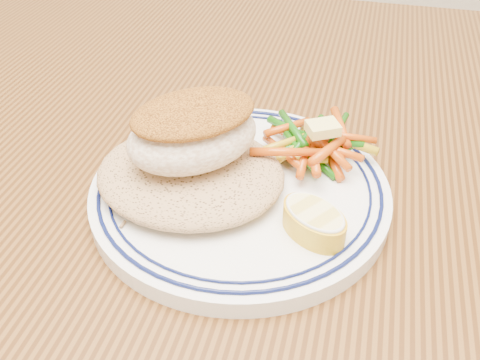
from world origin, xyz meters
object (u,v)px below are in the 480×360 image
object	(u,v)px
plate	(240,190)
rice_pilaf	(190,171)
fish_fillet	(193,131)
dining_table	(253,245)
lemon_wedge	(314,220)
vegetable_pile	(311,145)

from	to	relation	value
plate	rice_pilaf	world-z (taller)	rice_pilaf
rice_pilaf	fish_fillet	world-z (taller)	fish_fillet
rice_pilaf	fish_fillet	bearing A→B (deg)	66.67
dining_table	lemon_wedge	xyz separation A→B (m)	(0.06, -0.09, 0.12)
lemon_wedge	plate	bearing A→B (deg)	147.83
dining_table	vegetable_pile	bearing A→B (deg)	6.46
plate	lemon_wedge	bearing A→B (deg)	-32.17
dining_table	plate	bearing A→B (deg)	-92.17
fish_fillet	vegetable_pile	world-z (taller)	fish_fillet
dining_table	lemon_wedge	distance (m)	0.16
fish_fillet	vegetable_pile	size ratio (longest dim) A/B	1.21
dining_table	lemon_wedge	bearing A→B (deg)	-53.53
vegetable_pile	dining_table	bearing A→B (deg)	-173.54
rice_pilaf	dining_table	bearing A→B (deg)	53.65
fish_fillet	lemon_wedge	size ratio (longest dim) A/B	1.82
rice_pilaf	plate	bearing A→B (deg)	14.04
dining_table	vegetable_pile	world-z (taller)	vegetable_pile
rice_pilaf	vegetable_pile	world-z (taller)	same
vegetable_pile	rice_pilaf	bearing A→B (deg)	-145.72
vegetable_pile	plate	bearing A→B (deg)	-134.52
fish_fillet	vegetable_pile	bearing A→B (deg)	32.51
dining_table	rice_pilaf	distance (m)	0.14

